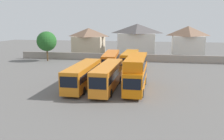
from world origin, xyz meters
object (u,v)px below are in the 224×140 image
(bus_4, at_px, (111,60))
(tree_left_of_lot, at_px, (47,41))
(bus_2, at_px, (108,75))
(house_terrace_right, at_px, (187,42))
(house_terrace_centre, at_px, (137,40))
(bus_1, at_px, (83,74))
(bus_5, at_px, (130,60))
(house_terrace_left, at_px, (89,41))
(bus_3, at_px, (136,71))

(bus_4, bearing_deg, tree_left_of_lot, -117.60)
(bus_2, relative_size, tree_left_of_lot, 1.64)
(house_terrace_right, bearing_deg, house_terrace_centre, 174.19)
(bus_1, relative_size, bus_4, 0.99)
(bus_5, height_order, house_terrace_right, house_terrace_right)
(bus_4, bearing_deg, bus_5, 86.35)
(house_terrace_left, xyz_separation_m, house_terrace_centre, (13.72, 0.37, 0.60))
(bus_1, xyz_separation_m, tree_left_of_lot, (-15.96, 21.98, 2.88))
(house_terrace_left, distance_m, house_terrace_right, 27.05)
(bus_2, xyz_separation_m, tree_left_of_lot, (-19.73, 22.39, 2.79))
(bus_2, xyz_separation_m, bus_4, (-2.41, 15.17, -0.13))
(bus_1, distance_m, bus_4, 14.83)
(bus_4, distance_m, house_terrace_centre, 19.80)
(bus_4, relative_size, house_terrace_right, 1.44)
(bus_2, bearing_deg, house_terrace_centre, 178.29)
(bus_3, relative_size, bus_4, 0.88)
(bus_5, bearing_deg, house_terrace_right, 144.31)
(bus_4, xyz_separation_m, tree_left_of_lot, (-17.32, 7.21, 2.93))
(house_terrace_left, bearing_deg, house_terrace_centre, 1.56)
(bus_4, bearing_deg, bus_2, 4.03)
(bus_5, relative_size, house_terrace_centre, 0.99)
(house_terrace_centre, bearing_deg, bus_3, -85.48)
(bus_2, bearing_deg, bus_5, 174.89)
(bus_2, distance_m, house_terrace_centre, 34.56)
(bus_4, height_order, bus_5, bus_5)
(house_terrace_left, distance_m, tree_left_of_lot, 13.78)
(bus_3, height_order, house_terrace_right, house_terrace_right)
(house_terrace_centre, bearing_deg, bus_2, -92.09)
(bus_3, height_order, bus_4, bus_3)
(bus_3, xyz_separation_m, house_terrace_right, (10.61, 32.74, 1.62))
(bus_2, relative_size, bus_3, 1.12)
(bus_5, distance_m, house_terrace_left, 23.49)
(bus_2, relative_size, bus_4, 0.98)
(bus_4, bearing_deg, bus_1, -10.25)
(bus_3, relative_size, bus_5, 1.03)
(bus_5, xyz_separation_m, house_terrace_left, (-13.93, 18.81, 1.98))
(tree_left_of_lot, bearing_deg, house_terrace_centre, 29.89)
(bus_2, xyz_separation_m, house_terrace_right, (14.56, 33.09, 2.28))
(bus_2, height_order, bus_4, bus_2)
(bus_1, height_order, tree_left_of_lot, tree_left_of_lot)
(bus_5, relative_size, house_terrace_right, 1.23)
(bus_4, bearing_deg, bus_3, 18.23)
(tree_left_of_lot, bearing_deg, bus_4, -22.61)
(bus_2, height_order, tree_left_of_lot, tree_left_of_lot)
(bus_1, xyz_separation_m, house_terrace_right, (18.33, 32.69, 2.37))
(house_terrace_centre, bearing_deg, house_terrace_right, -5.81)
(tree_left_of_lot, bearing_deg, bus_1, -54.02)
(bus_2, distance_m, bus_3, 4.02)
(bus_1, height_order, house_terrace_centre, house_terrace_centre)
(house_terrace_left, relative_size, house_terrace_right, 1.03)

